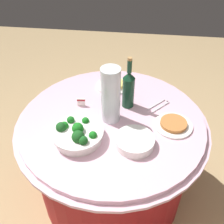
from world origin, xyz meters
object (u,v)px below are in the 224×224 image
Objects in this scene: broccoli_bowl at (77,134)px; wine_bottle at (128,88)px; serving_tongs at (159,105)px; label_placard_front at (81,102)px; plate_stack at (135,141)px; food_plate_noodles at (112,85)px; food_plate_peanuts at (173,124)px; decorative_fruit_vase at (111,97)px.

broccoli_bowl is 0.83× the size of wine_bottle.
label_placard_front is (0.49, 0.06, 0.03)m from serving_tongs.
plate_stack is at bearing 68.64° from serving_tongs.
food_plate_noodles is 4.00× the size of label_placard_front.
label_placard_front is (0.35, -0.29, 0.01)m from plate_stack.
label_placard_front is (0.29, 0.04, -0.10)m from wine_bottle.
food_plate_noodles is (0.12, -0.19, -0.11)m from wine_bottle.
food_plate_noodles is (0.40, -0.36, 0.00)m from food_plate_peanuts.
label_placard_front reaches higher than plate_stack.
wine_bottle is at bearing -171.84° from label_placard_front.
wine_bottle is 0.26m from food_plate_noodles.
serving_tongs is at bearing -67.01° from food_plate_peanuts.
food_plate_noodles is (-0.12, -0.53, -0.03)m from broccoli_bowl.
wine_bottle is 0.17m from decorative_fruit_vase.
plate_stack reaches higher than serving_tongs.
food_plate_noodles is at bearing -41.86° from food_plate_peanuts.
food_plate_noodles is (0.32, -0.18, 0.01)m from serving_tongs.
serving_tongs is (-0.14, -0.35, -0.02)m from plate_stack.
food_plate_noodles is at bearing -70.70° from plate_stack.
wine_bottle reaches higher than plate_stack.
label_placard_front is at bearing 54.63° from food_plate_noodles.
broccoli_bowl reaches higher than plate_stack.
broccoli_bowl reaches higher than serving_tongs.
decorative_fruit_vase is at bearing 95.39° from food_plate_noodles.
broccoli_bowl is 0.57m from serving_tongs.
food_plate_peanuts is (-0.37, 0.02, -0.15)m from decorative_fruit_vase.
decorative_fruit_vase reaches higher than food_plate_noodles.
food_plate_noodles is at bearing -125.37° from label_placard_front.
decorative_fruit_vase is 6.18× the size of label_placard_front.
food_plate_peanuts is 0.53m from food_plate_noodles.
plate_stack is 0.35m from wine_bottle.
wine_bottle reaches higher than broccoli_bowl.
broccoli_bowl is at bearing -0.19° from plate_stack.
plate_stack is (-0.31, 0.00, -0.02)m from broccoli_bowl.
food_plate_noodles is (0.03, -0.34, -0.15)m from decorative_fruit_vase.
broccoli_bowl is at bearing 38.03° from serving_tongs.
broccoli_bowl is at bearing 98.40° from label_placard_front.
serving_tongs is 0.49m from label_placard_front.
plate_stack is at bearing 179.81° from broccoli_bowl.
decorative_fruit_vase is 2.30× the size of serving_tongs.
wine_bottle is 1.53× the size of food_plate_noodles.
label_placard_front reaches higher than serving_tongs.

